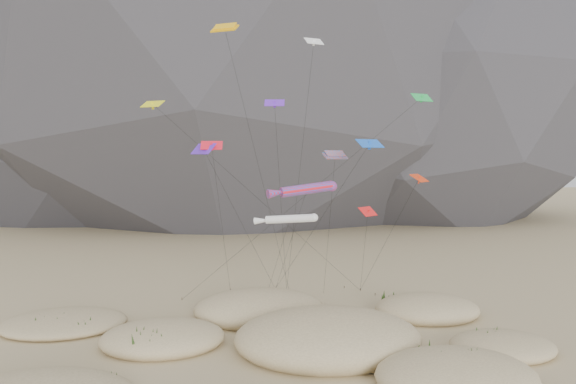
# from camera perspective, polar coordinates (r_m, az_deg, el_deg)

# --- Properties ---
(ground) EXTENTS (500.00, 500.00, 0.00)m
(ground) POSITION_cam_1_polar(r_m,az_deg,el_deg) (46.33, 1.77, -17.29)
(ground) COLOR #CCB789
(ground) RESTS_ON ground
(dunes) EXTENTS (49.02, 36.50, 4.52)m
(dunes) POSITION_cam_1_polar(r_m,az_deg,el_deg) (49.02, -1.02, -15.15)
(dunes) COLOR #CCB789
(dunes) RESTS_ON ground
(dune_grass) EXTENTS (41.35, 27.52, 1.52)m
(dune_grass) POSITION_cam_1_polar(r_m,az_deg,el_deg) (49.18, -0.01, -14.99)
(dune_grass) COLOR black
(dune_grass) RESTS_ON ground
(kite_stakes) EXTENTS (22.90, 5.11, 0.30)m
(kite_stakes) POSITION_cam_1_polar(r_m,az_deg,el_deg) (69.74, -0.06, -10.05)
(kite_stakes) COLOR #3F2D1E
(kite_stakes) RESTS_ON ground
(rainbow_tube_kite) EXTENTS (6.99, 18.77, 14.29)m
(rainbow_tube_kite) POSITION_cam_1_polar(r_m,az_deg,el_deg) (52.34, 1.70, 0.26)
(rainbow_tube_kite) COLOR red
(rainbow_tube_kite) RESTS_ON ground
(white_tube_kite) EXTENTS (6.18, 10.06, 11.01)m
(white_tube_kite) POSITION_cam_1_polar(r_m,az_deg,el_deg) (55.88, -0.09, -2.78)
(white_tube_kite) COLOR silver
(white_tube_kite) RESTS_ON ground
(orange_parafoil) EXTENTS (9.60, 12.21, 29.40)m
(orange_parafoil) POSITION_cam_1_polar(r_m,az_deg,el_deg) (56.31, -6.34, 15.85)
(orange_parafoil) COLOR #E4A20C
(orange_parafoil) RESTS_ON ground
(multi_parafoil) EXTENTS (3.26, 14.23, 17.18)m
(multi_parafoil) POSITION_cam_1_polar(r_m,az_deg,el_deg) (54.33, 4.79, 3.57)
(multi_parafoil) COLOR red
(multi_parafoil) RESTS_ON ground
(delta_kites) EXTENTS (30.42, 21.45, 29.38)m
(delta_kites) POSITION_cam_1_polar(r_m,az_deg,el_deg) (55.41, 1.75, 5.50)
(delta_kites) COLOR yellow
(delta_kites) RESTS_ON ground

